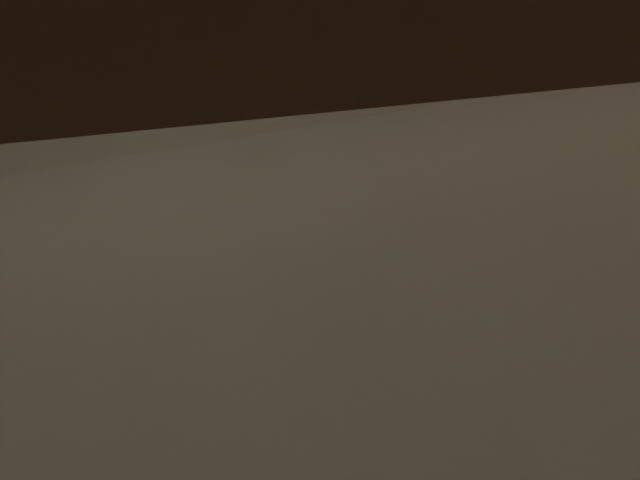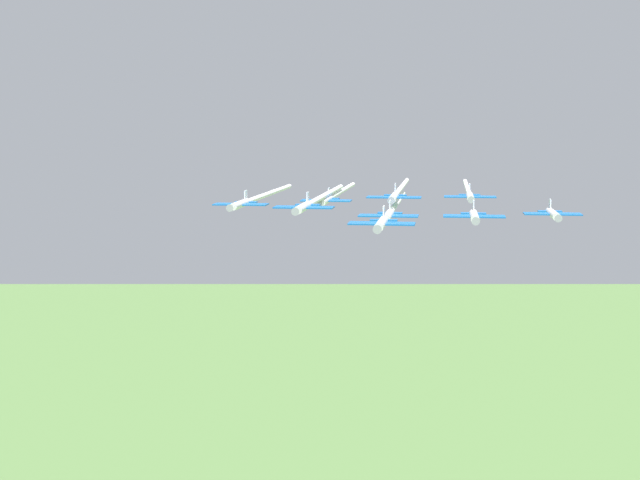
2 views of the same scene
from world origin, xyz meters
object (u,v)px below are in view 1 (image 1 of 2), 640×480
at_px(jet_center_rear, 470,144).
at_px(jet_port_trail, 382,96).
at_px(jet_port_outer, 359,152).
at_px(jet_starboard_trail, 349,42).
at_px(jet_lead, 320,241).
at_px(jet_starboard_inner, 403,168).
at_px(jet_starboard_outer, 261,127).
at_px(jet_port_inner, 292,186).
at_px(jet_tail_end, 446,81).

xyz_separation_m(jet_center_rear, jet_port_trail, (20.93, -12.95, 1.22)).
height_order(jet_center_rear, jet_port_trail, jet_port_trail).
relative_size(jet_port_outer, jet_starboard_trail, 0.99).
distance_m(jet_center_rear, jet_starboard_trail, 38.51).
height_order(jet_port_outer, jet_center_rear, jet_center_rear).
bearing_deg(jet_lead, jet_port_trail, -90.00).
xyz_separation_m(jet_starboard_inner, jet_center_rear, (-2.05, 16.92, -0.74)).
distance_m(jet_starboard_inner, jet_starboard_outer, 36.72).
distance_m(jet_starboard_outer, jet_starboard_trail, 28.53).
distance_m(jet_lead, jet_starboard_inner, 29.11).
bearing_deg(jet_lead, jet_port_inner, -135.00).
bearing_deg(jet_tail_end, jet_center_rear, 44.52).
xyz_separation_m(jet_port_inner, jet_tail_end, (4.87, 44.98, -0.00)).
bearing_deg(jet_port_inner, jet_tail_end, -57.33).
bearing_deg(jet_port_outer, jet_starboard_trail, -117.59).
bearing_deg(jet_starboard_inner, jet_lead, 114.82).
xyz_separation_m(jet_port_outer, jet_center_rear, (-11.80, 24.28, 0.45)).
bearing_deg(jet_lead, jet_center_rear, -57.47).
height_order(jet_starboard_inner, jet_port_outer, jet_starboard_inner).
relative_size(jet_port_trail, jet_tail_end, 1.04).
bearing_deg(jet_tail_end, jet_starboard_inner, 90.00).
height_order(jet_starboard_outer, jet_port_trail, jet_port_trail).
height_order(jet_starboard_inner, jet_tail_end, jet_starboard_inner).
height_order(jet_starboard_outer, jet_starboard_trail, jet_starboard_trail).
distance_m(jet_port_trail, jet_tail_end, 15.21).
height_order(jet_port_outer, jet_starboard_outer, jet_port_outer).
height_order(jet_port_inner, jet_starboard_trail, jet_starboard_trail).
bearing_deg(jet_starboard_inner, jet_port_trail, -129.27).
bearing_deg(jet_port_outer, jet_starboard_inner, 1.78).
bearing_deg(jet_starboard_outer, jet_lead, 45.00).
height_order(jet_lead, jet_port_outer, jet_lead).
bearing_deg(jet_port_outer, jet_center_rear, -25.23).
bearing_deg(jet_center_rear, jet_starboard_inner, 135.77).
bearing_deg(jet_port_inner, jet_starboard_inner, -30.17).
distance_m(jet_port_outer, jet_starboard_outer, 24.54).
distance_m(jet_lead, jet_tail_end, 51.76).
xyz_separation_m(jet_port_trail, jet_tail_end, (-3.89, 14.64, -1.45)).
relative_size(jet_port_inner, jet_starboard_trail, 0.26).
bearing_deg(jet_starboard_trail, jet_port_outer, 62.41).
relative_size(jet_lead, jet_tail_end, 0.26).
distance_m(jet_port_inner, jet_center_rear, 44.97).
xyz_separation_m(jet_port_inner, jet_port_outer, (-0.37, 19.01, -0.22)).
bearing_deg(jet_tail_end, jet_port_inner, 122.67).
bearing_deg(jet_starboard_trail, jet_center_rear, 17.94).
bearing_deg(jet_starboard_outer, jet_port_trail, -34.71).
xyz_separation_m(jet_starboard_outer, jet_port_trail, (-8.41, 28.49, 2.11)).
xyz_separation_m(jet_center_rear, jet_starboard_trail, (35.97, -13.74, 0.70)).
bearing_deg(jet_center_rear, jet_port_trail, -172.89).
height_order(jet_port_inner, jet_starboard_inner, jet_starboard_inner).
bearing_deg(jet_starboard_trail, jet_port_trail, 35.82).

